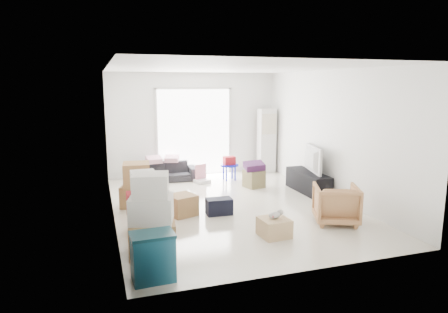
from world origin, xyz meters
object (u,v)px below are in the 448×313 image
tv_console (308,182)px  sofa (165,169)px  wood_crate (274,227)px  storage_bins (153,257)px  ottoman (254,179)px  ac_tower (267,141)px  armchair (336,202)px  kids_table (229,163)px  television (309,169)px

tv_console → sofa: sofa is taller
sofa → wood_crate: 4.39m
storage_bins → ottoman: bearing=52.9°
tv_console → storage_bins: storage_bins is taller
ac_tower → sofa: size_ratio=1.11×
ac_tower → ottoman: bearing=-123.4°
armchair → ac_tower: bearing=-74.6°
wood_crate → kids_table: bearing=82.0°
wood_crate → storage_bins: bearing=-157.1°
armchair → ottoman: size_ratio=1.85×
ac_tower → tv_console: ac_tower is taller
kids_table → wood_crate: bearing=-98.0°
storage_bins → ottoman: size_ratio=1.51×
kids_table → sofa: bearing=164.8°
storage_bins → wood_crate: (2.04, 0.87, -0.16)m
television → kids_table: 2.11m
tv_console → armchair: bearing=-106.1°
television → armchair: size_ratio=1.36×
tv_console → ottoman: (-0.99, 0.78, -0.03)m
tv_console → armchair: armchair is taller
television → wood_crate: 2.90m
ac_tower → sofa: 2.89m
storage_bins → wood_crate: 2.22m
armchair → kids_table: 3.67m
sofa → armchair: size_ratio=2.11×
armchair → sofa: bearing=-37.6°
kids_table → television: bearing=-51.2°
television → storage_bins: bearing=140.6°
kids_table → storage_bins: bearing=-118.7°
television → storage_bins: size_ratio=1.66×
ac_tower → kids_table: (-1.27, -0.57, -0.45)m
ottoman → sofa: bearing=145.8°
storage_bins → television: bearing=38.2°
tv_console → armchair: 2.03m
television → storage_bins: storage_bins is taller
tv_console → armchair: (-0.56, -1.95, 0.14)m
armchair → wood_crate: bearing=33.4°
sofa → storage_bins: size_ratio=2.58×
wood_crate → television: bearing=49.8°
tv_console → kids_table: bearing=128.8°
armchair → wood_crate: size_ratio=1.69×
sofa → ottoman: size_ratio=3.90×
television → storage_bins: 4.96m
tv_console → television: (0.00, 0.00, 0.30)m
armchair → wood_crate: armchair is taller
ottoman → wood_crate: 3.10m
armchair → kids_table: (-0.76, 3.59, 0.05)m
ac_tower → tv_console: size_ratio=1.26×
television → armchair: (-0.56, -1.95, -0.16)m
sofa → tv_console: bearing=-33.6°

